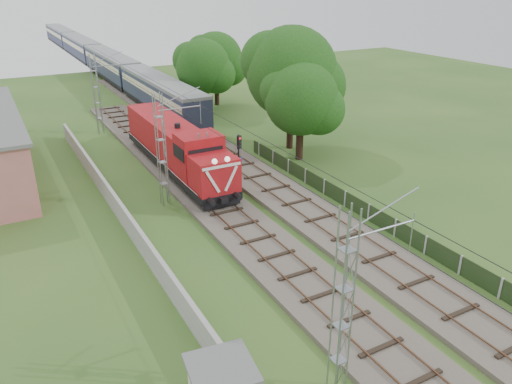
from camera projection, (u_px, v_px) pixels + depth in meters
ground at (291, 274)px, 27.33m from camera, size 140.00×140.00×0.00m
track_main at (234, 220)px, 32.90m from camera, size 4.20×70.00×0.45m
track_side at (220, 152)px, 45.56m from camera, size 4.20×80.00×0.45m
catenary at (162, 150)px, 34.09m from camera, size 3.31×70.00×8.00m
boundary_wall at (116, 204)px, 33.83m from camera, size 0.25×40.00×1.50m
fence at (369, 212)px, 33.03m from camera, size 0.12×32.00×1.20m
locomotive at (177, 146)px, 40.45m from camera, size 3.10×17.72×4.50m
coach_rake at (94, 54)px, 85.96m from camera, size 3.13×93.31×3.61m
signal_post at (239, 153)px, 36.60m from camera, size 0.47×0.38×4.44m
tree_a at (302, 99)px, 42.39m from camera, size 6.63×6.32×8.60m
tree_b at (293, 73)px, 44.65m from camera, size 8.62×8.21×11.18m
tree_c at (204, 67)px, 57.54m from camera, size 6.61×6.30×8.57m
tree_d at (216, 60)px, 61.08m from camera, size 6.89×6.56×8.93m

